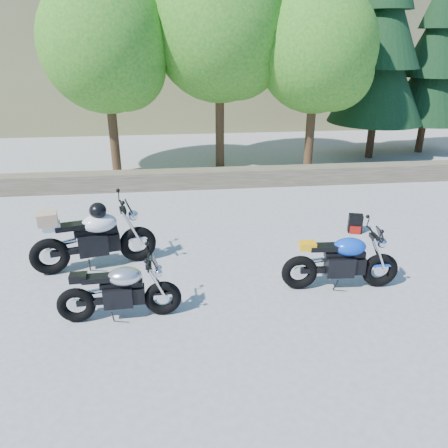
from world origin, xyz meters
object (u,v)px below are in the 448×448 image
Objects in this scene: silver_bike at (120,292)px; backpack at (355,224)px; white_bike at (93,237)px; blue_bike at (342,262)px.

silver_bike is 4.62× the size of backpack.
white_bike is at bearing 108.72° from silver_bike.
silver_bike is 1.81m from white_bike.
silver_bike is at bearing -169.13° from blue_bike.
blue_bike is 2.50m from backpack.
backpack is (4.75, 2.68, -0.26)m from silver_bike.
backpack is (1.15, 2.20, -0.29)m from blue_bike.
silver_bike is 0.93× the size of blue_bike.
silver_bike is 0.82× the size of white_bike.
white_bike is 4.41m from blue_bike.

